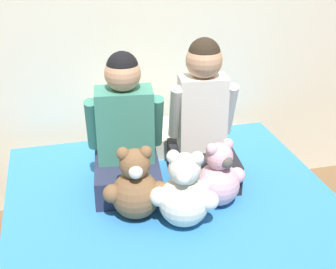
% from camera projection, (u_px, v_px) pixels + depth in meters
% --- Properties ---
extents(child_on_left, '(0.36, 0.38, 0.64)m').
position_uv_depth(child_on_left, '(125.00, 136.00, 2.09)').
color(child_on_left, '#282D47').
rests_on(child_on_left, bed).
extents(child_on_right, '(0.33, 0.37, 0.67)m').
position_uv_depth(child_on_right, '(203.00, 125.00, 2.16)').
color(child_on_right, black).
rests_on(child_on_right, bed).
extents(teddy_bear_held_by_left_child, '(0.27, 0.20, 0.32)m').
position_uv_depth(teddy_bear_held_by_left_child, '(136.00, 188.00, 1.92)').
color(teddy_bear_held_by_left_child, brown).
rests_on(teddy_bear_held_by_left_child, bed).
extents(teddy_bear_held_by_right_child, '(0.24, 0.19, 0.30)m').
position_uv_depth(teddy_bear_held_by_right_child, '(219.00, 178.00, 2.01)').
color(teddy_bear_held_by_right_child, '#DBA3B2').
rests_on(teddy_bear_held_by_right_child, bed).
extents(teddy_bear_between_children, '(0.26, 0.21, 0.33)m').
position_uv_depth(teddy_bear_between_children, '(184.00, 194.00, 1.87)').
color(teddy_bear_between_children, silver).
rests_on(teddy_bear_between_children, bed).
extents(pillow_at_headboard, '(0.54, 0.30, 0.11)m').
position_uv_depth(pillow_at_headboard, '(149.00, 139.00, 2.51)').
color(pillow_at_headboard, beige).
rests_on(pillow_at_headboard, bed).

